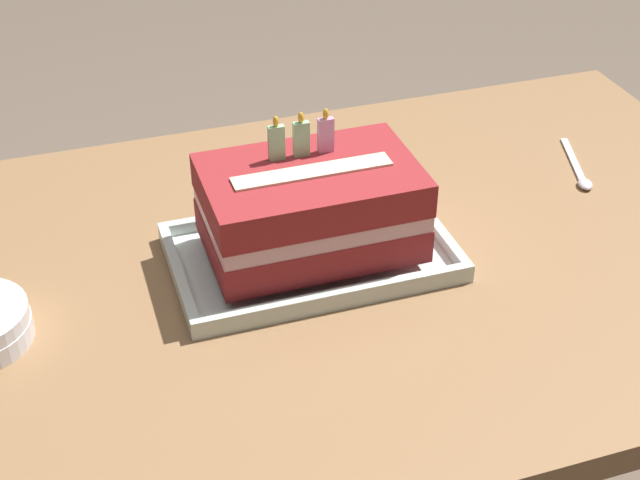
# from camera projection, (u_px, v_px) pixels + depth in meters

# --- Properties ---
(dining_table) EXTENTS (1.23, 0.76, 0.71)m
(dining_table) POSITION_uv_depth(u_px,v_px,m) (329.00, 321.00, 1.18)
(dining_table) COLOR olive
(dining_table) RESTS_ON ground_plane
(foil_tray) EXTENTS (0.34, 0.21, 0.02)m
(foil_tray) POSITION_uv_depth(u_px,v_px,m) (311.00, 255.00, 1.12)
(foil_tray) COLOR silver
(foil_tray) RESTS_ON dining_table
(birthday_cake) EXTENTS (0.25, 0.16, 0.16)m
(birthday_cake) POSITION_uv_depth(u_px,v_px,m) (311.00, 207.00, 1.08)
(birthday_cake) COLOR maroon
(birthday_cake) RESTS_ON foil_tray
(serving_spoon_near_tray) EXTENTS (0.06, 0.14, 0.01)m
(serving_spoon_near_tray) POSITION_uv_depth(u_px,v_px,m) (580.00, 174.00, 1.29)
(serving_spoon_near_tray) COLOR silver
(serving_spoon_near_tray) RESTS_ON dining_table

